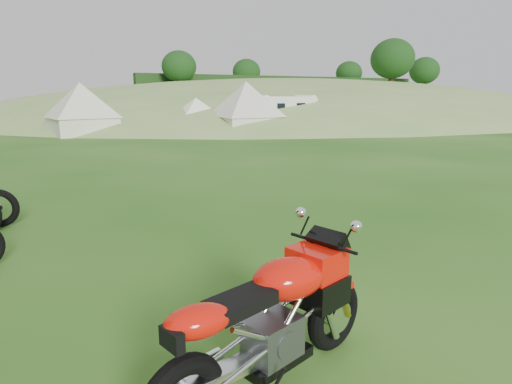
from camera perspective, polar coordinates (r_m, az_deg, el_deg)
name	(u,v)px	position (r m, az deg, el deg)	size (l,w,h in m)	color
ground	(280,268)	(5.65, 3.23, -10.07)	(120.00, 120.00, 0.00)	#1B5111
hillside	(290,114)	(51.90, 4.59, 10.38)	(80.00, 64.00, 8.00)	#679049
hedgerow	(290,114)	(51.90, 4.59, 10.38)	(36.00, 1.20, 8.60)	#1A3210
sport_motorcycle	(271,313)	(3.26, 2.00, -15.78)	(2.12, 0.53, 1.27)	red
tent_left	(82,110)	(25.93, -22.23, 10.11)	(3.19, 3.19, 2.76)	beige
tent_mid	(196,113)	(26.43, -7.98, 10.39)	(2.59, 2.59, 2.24)	white
tent_right	(246,109)	(24.97, -1.34, 11.03)	(3.24, 3.24, 2.81)	beige
caravan	(282,113)	(27.36, 3.53, 10.46)	(4.57, 2.04, 2.14)	silver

